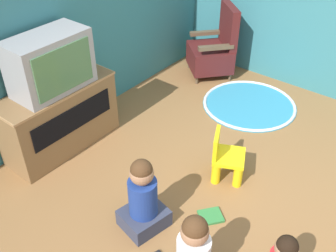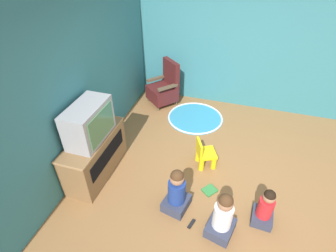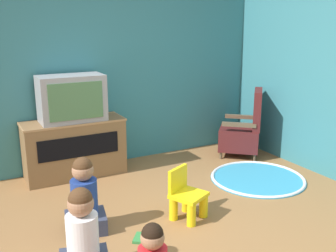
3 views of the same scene
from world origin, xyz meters
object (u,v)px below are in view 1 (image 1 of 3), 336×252
object	(u,v)px
television	(50,63)
yellow_kid_chair	(226,159)
child_watching_center	(143,199)
tv_cabinet	(60,117)
book	(211,216)
black_armchair	(214,50)

from	to	relation	value
television	yellow_kid_chair	bearing A→B (deg)	-67.26
yellow_kid_chair	child_watching_center	bearing A→B (deg)	141.20
tv_cabinet	child_watching_center	bearing A→B (deg)	-101.62
child_watching_center	book	bearing A→B (deg)	-32.49
tv_cabinet	yellow_kid_chair	bearing A→B (deg)	-67.48
tv_cabinet	yellow_kid_chair	world-z (taller)	tv_cabinet
tv_cabinet	child_watching_center	size ratio (longest dim) A/B	1.71
child_watching_center	tv_cabinet	bearing A→B (deg)	90.10
yellow_kid_chair	book	xyz separation A→B (m)	(-0.53, -0.19, -0.19)
tv_cabinet	black_armchair	distance (m)	2.34
television	book	size ratio (longest dim) A/B	2.93
child_watching_center	book	xyz separation A→B (m)	(0.41, -0.40, -0.29)
tv_cabinet	television	size ratio (longest dim) A/B	1.60
tv_cabinet	yellow_kid_chair	distance (m)	1.73
black_armchair	yellow_kid_chair	distance (m)	2.06
television	yellow_kid_chair	world-z (taller)	television
tv_cabinet	television	world-z (taller)	television
yellow_kid_chair	child_watching_center	world-z (taller)	child_watching_center
black_armchair	yellow_kid_chair	bearing A→B (deg)	-12.23
black_armchair	television	bearing A→B (deg)	-57.34
television	yellow_kid_chair	size ratio (longest dim) A/B	1.54
child_watching_center	black_armchair	bearing A→B (deg)	32.93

